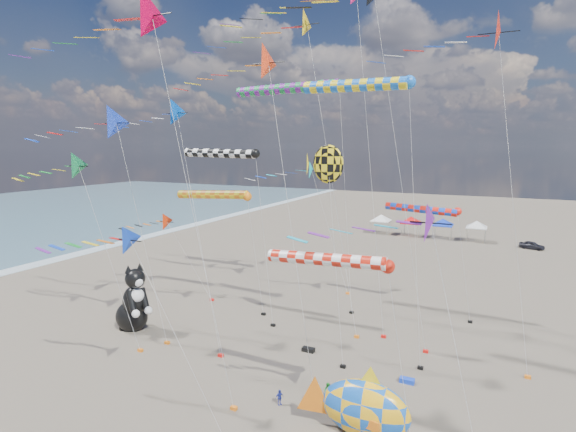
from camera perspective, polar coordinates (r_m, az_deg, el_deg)
The scene contains 27 objects.
delta_kite_0 at distance 25.08m, azimuth -19.48°, elevation -3.56°, with size 11.16×1.70×10.79m.
delta_kite_1 at distance 31.56m, azimuth 23.75°, elevation 20.60°, with size 11.27×2.67×23.08m.
delta_kite_2 at distance 45.72m, azimuth -14.91°, elevation -0.97°, with size 9.94×1.89×8.42m.
delta_kite_4 at distance 32.48m, azimuth -14.81°, elevation 12.36°, with size 9.27×2.09×18.20m.
delta_kite_5 at distance 45.69m, azimuth 1.72°, elevation 5.49°, with size 11.46×2.00×13.38m.
delta_kite_6 at distance 36.22m, azimuth 1.33°, elevation 22.88°, with size 13.68×2.26×24.97m.
delta_kite_7 at distance 36.43m, azimuth -25.39°, elevation 5.47°, with size 11.52×2.10×14.46m.
delta_kite_8 at distance 27.27m, azimuth -17.14°, elevation 22.18°, with size 14.73×2.82×22.82m.
delta_kite_9 at distance 27.52m, azimuth -4.14°, elevation 18.79°, with size 10.24×2.39×20.92m.
delta_kite_11 at distance 18.52m, azimuth 16.66°, elevation -1.90°, with size 8.19×1.84×12.63m.
delta_kite_12 at distance 36.27m, azimuth -21.58°, elevation 10.60°, with size 13.60×2.70×17.80m.
windsock_0 at distance 23.10m, azimuth 5.56°, elevation -5.71°, with size 8.18×0.71×9.32m.
windsock_1 at distance 39.81m, azimuth 16.98°, elevation 0.70°, with size 7.64×0.67×9.73m.
windsock_2 at distance 37.49m, azimuth -8.10°, elevation 7.77°, with size 8.33×0.75×14.51m.
windsock_3 at distance 40.47m, azimuth -9.13°, elevation 2.61°, with size 8.95×0.79×10.83m.
windsock_4 at distance 40.94m, azimuth 0.43°, elevation 15.84°, with size 11.54×0.96×20.22m.
windsock_5 at distance 30.56m, azimuth 9.16°, elevation 15.94°, with size 8.75×0.85×19.03m.
angelfish_kite at distance 31.04m, azimuth 4.77°, elevation 6.39°, with size 3.74×3.02×14.82m.
cat_inflatable at distance 38.59m, azimuth -19.03°, elevation -9.61°, with size 4.15×2.07×5.60m, color black, non-canonical shape.
fish_inflatable at distance 25.24m, azimuth 9.66°, elevation -22.98°, with size 6.22×2.43×3.91m.
person_adult at distance 27.22m, azimuth 3.69°, elevation -21.87°, with size 0.58×0.38×1.60m, color gray.
child_green at distance 28.13m, azimuth 5.12°, elevation -21.38°, with size 0.54×0.42×1.11m, color #1E7F27.
child_blue at distance 27.73m, azimuth -1.09°, elevation -22.04°, with size 0.54×0.23×0.93m, color #25309A.
kite_bag_0 at distance 33.88m, azimuth 2.61°, elevation -16.59°, with size 0.90×0.44×0.30m, color black.
kite_bag_1 at distance 30.91m, azimuth 14.87°, elevation -19.55°, with size 0.90×0.44×0.30m, color blue.
tent_row at distance 76.10m, azimuth 17.23°, elevation -0.30°, with size 19.20×4.20×3.80m.
parked_car at distance 73.96m, azimuth 28.57°, elevation -3.27°, with size 1.34×3.34×1.14m, color #26262D.
Camera 1 is at (12.16, -14.46, 14.68)m, focal length 28.00 mm.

